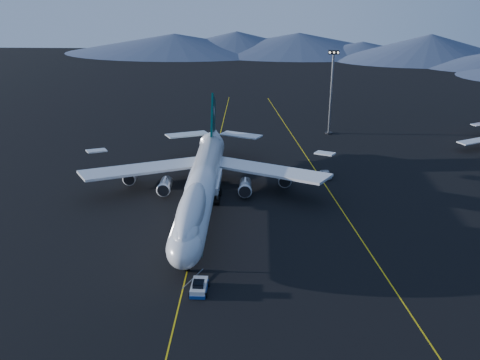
{
  "coord_description": "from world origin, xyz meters",
  "views": [
    {
      "loc": [
        12.46,
        -108.91,
        50.82
      ],
      "look_at": [
        8.44,
        2.66,
        6.0
      ],
      "focal_mm": 40.0,
      "sensor_mm": 36.0,
      "label": 1
    }
  ],
  "objects_px": {
    "boeing_747": "(202,185)",
    "pushback_tug": "(199,288)",
    "service_van": "(326,174)",
    "floodlight_mast": "(331,92)"
  },
  "relations": [
    {
      "from": "boeing_747",
      "to": "floodlight_mast",
      "type": "bearing_deg",
      "value": 59.24
    },
    {
      "from": "boeing_747",
      "to": "pushback_tug",
      "type": "xyz_separation_m",
      "value": [
        2.85,
        -32.9,
        -5.1
      ]
    },
    {
      "from": "boeing_747",
      "to": "floodlight_mast",
      "type": "xyz_separation_m",
      "value": [
        35.36,
        59.41,
        7.72
      ]
    },
    {
      "from": "boeing_747",
      "to": "pushback_tug",
      "type": "height_order",
      "value": "boeing_747"
    },
    {
      "from": "service_van",
      "to": "boeing_747",
      "type": "bearing_deg",
      "value": -149.27
    },
    {
      "from": "pushback_tug",
      "to": "service_van",
      "type": "distance_m",
      "value": 59.81
    },
    {
      "from": "pushback_tug",
      "to": "service_van",
      "type": "relative_size",
      "value": 1.0
    },
    {
      "from": "boeing_747",
      "to": "service_van",
      "type": "distance_m",
      "value": 36.63
    },
    {
      "from": "boeing_747",
      "to": "pushback_tug",
      "type": "bearing_deg",
      "value": -85.05
    },
    {
      "from": "pushback_tug",
      "to": "floodlight_mast",
      "type": "height_order",
      "value": "floodlight_mast"
    }
  ]
}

